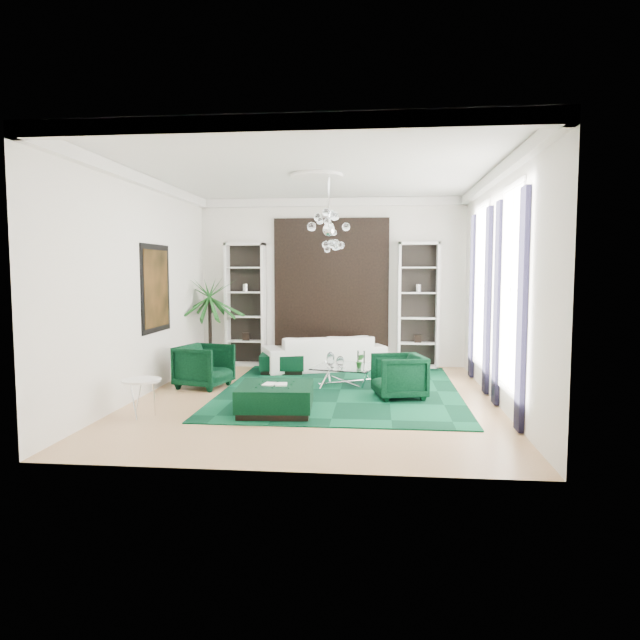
# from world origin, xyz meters

# --- Properties ---
(floor) EXTENTS (6.00, 7.00, 0.02)m
(floor) POSITION_xyz_m (0.00, 0.00, -0.01)
(floor) COLOR tan
(floor) RESTS_ON ground
(ceiling) EXTENTS (6.00, 7.00, 0.02)m
(ceiling) POSITION_xyz_m (0.00, 0.00, 3.81)
(ceiling) COLOR white
(ceiling) RESTS_ON ground
(wall_back) EXTENTS (6.00, 0.02, 3.80)m
(wall_back) POSITION_xyz_m (0.00, 3.51, 1.90)
(wall_back) COLOR white
(wall_back) RESTS_ON ground
(wall_front) EXTENTS (6.00, 0.02, 3.80)m
(wall_front) POSITION_xyz_m (0.00, -3.51, 1.90)
(wall_front) COLOR white
(wall_front) RESTS_ON ground
(wall_left) EXTENTS (0.02, 7.00, 3.80)m
(wall_left) POSITION_xyz_m (-3.01, 0.00, 1.90)
(wall_left) COLOR white
(wall_left) RESTS_ON ground
(wall_right) EXTENTS (0.02, 7.00, 3.80)m
(wall_right) POSITION_xyz_m (3.01, 0.00, 1.90)
(wall_right) COLOR white
(wall_right) RESTS_ON ground
(crown_molding) EXTENTS (6.00, 7.00, 0.18)m
(crown_molding) POSITION_xyz_m (0.00, 0.00, 3.70)
(crown_molding) COLOR white
(crown_molding) RESTS_ON ceiling
(ceiling_medallion) EXTENTS (0.90, 0.90, 0.05)m
(ceiling_medallion) POSITION_xyz_m (0.00, 0.30, 3.77)
(ceiling_medallion) COLOR white
(ceiling_medallion) RESTS_ON ceiling
(tapestry) EXTENTS (2.50, 0.06, 2.80)m
(tapestry) POSITION_xyz_m (0.00, 3.46, 1.90)
(tapestry) COLOR black
(tapestry) RESTS_ON wall_back
(shelving_left) EXTENTS (0.90, 0.38, 2.80)m
(shelving_left) POSITION_xyz_m (-1.95, 3.31, 1.40)
(shelving_left) COLOR white
(shelving_left) RESTS_ON floor
(shelving_right) EXTENTS (0.90, 0.38, 2.80)m
(shelving_right) POSITION_xyz_m (1.95, 3.31, 1.40)
(shelving_right) COLOR white
(shelving_right) RESTS_ON floor
(painting) EXTENTS (0.04, 1.30, 1.60)m
(painting) POSITION_xyz_m (-2.97, 0.60, 1.85)
(painting) COLOR black
(painting) RESTS_ON wall_left
(window_near) EXTENTS (0.03, 1.10, 2.90)m
(window_near) POSITION_xyz_m (2.99, -0.90, 1.90)
(window_near) COLOR white
(window_near) RESTS_ON wall_right
(curtain_near_a) EXTENTS (0.07, 0.30, 3.25)m
(curtain_near_a) POSITION_xyz_m (2.96, -1.68, 1.65)
(curtain_near_a) COLOR black
(curtain_near_a) RESTS_ON floor
(curtain_near_b) EXTENTS (0.07, 0.30, 3.25)m
(curtain_near_b) POSITION_xyz_m (2.96, -0.12, 1.65)
(curtain_near_b) COLOR black
(curtain_near_b) RESTS_ON floor
(window_far) EXTENTS (0.03, 1.10, 2.90)m
(window_far) POSITION_xyz_m (2.99, 1.50, 1.90)
(window_far) COLOR white
(window_far) RESTS_ON wall_right
(curtain_far_a) EXTENTS (0.07, 0.30, 3.25)m
(curtain_far_a) POSITION_xyz_m (2.96, 0.72, 1.65)
(curtain_far_a) COLOR black
(curtain_far_a) RESTS_ON floor
(curtain_far_b) EXTENTS (0.07, 0.30, 3.25)m
(curtain_far_b) POSITION_xyz_m (2.96, 2.28, 1.65)
(curtain_far_b) COLOR black
(curtain_far_b) RESTS_ON floor
(rug) EXTENTS (4.20, 5.00, 0.02)m
(rug) POSITION_xyz_m (0.39, 0.76, 0.01)
(rug) COLOR black
(rug) RESTS_ON floor
(sofa) EXTENTS (2.79, 1.93, 0.76)m
(sofa) POSITION_xyz_m (-0.11, 2.89, 0.38)
(sofa) COLOR silver
(sofa) RESTS_ON floor
(armchair_left) EXTENTS (1.08, 1.06, 0.80)m
(armchair_left) POSITION_xyz_m (-2.15, 0.78, 0.40)
(armchair_left) COLOR black
(armchair_left) RESTS_ON floor
(armchair_right) EXTENTS (1.00, 0.98, 0.76)m
(armchair_right) POSITION_xyz_m (1.42, 0.22, 0.38)
(armchair_right) COLOR black
(armchair_right) RESTS_ON floor
(coffee_table) EXTENTS (1.32, 1.32, 0.38)m
(coffee_table) POSITION_xyz_m (0.46, 1.21, 0.19)
(coffee_table) COLOR white
(coffee_table) RESTS_ON floor
(ottoman_side) EXTENTS (1.01, 1.01, 0.41)m
(ottoman_side) POSITION_xyz_m (-0.96, 2.46, 0.20)
(ottoman_side) COLOR black
(ottoman_side) RESTS_ON floor
(ottoman_front) EXTENTS (1.19, 1.19, 0.44)m
(ottoman_front) POSITION_xyz_m (-0.49, -1.01, 0.22)
(ottoman_front) COLOR black
(ottoman_front) RESTS_ON floor
(book) EXTENTS (0.37, 0.25, 0.03)m
(book) POSITION_xyz_m (-0.49, -1.01, 0.46)
(book) COLOR white
(book) RESTS_ON ottoman_front
(side_table) EXTENTS (0.66, 0.66, 0.55)m
(side_table) POSITION_xyz_m (-2.44, -1.40, 0.28)
(side_table) COLOR white
(side_table) RESTS_ON floor
(palm) EXTENTS (2.04, 2.04, 2.60)m
(palm) POSITION_xyz_m (-2.65, 2.84, 1.30)
(palm) COLOR #19531C
(palm) RESTS_ON floor
(chandelier) EXTENTS (0.92, 0.92, 0.75)m
(chandelier) POSITION_xyz_m (0.22, 0.17, 2.85)
(chandelier) COLOR white
(chandelier) RESTS_ON ceiling
(table_plant) EXTENTS (0.15, 0.12, 0.26)m
(table_plant) POSITION_xyz_m (0.73, 0.99, 0.51)
(table_plant) COLOR #19531C
(table_plant) RESTS_ON coffee_table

